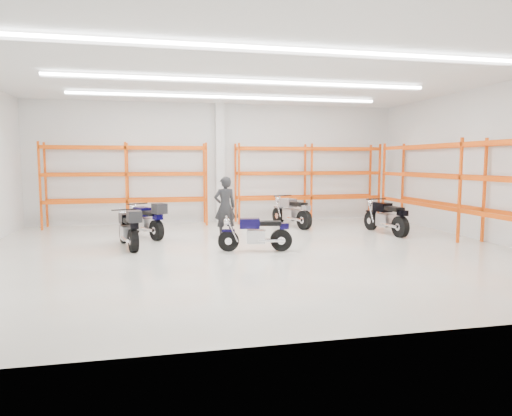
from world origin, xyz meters
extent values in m
plane|color=beige|center=(0.00, 0.00, 0.00)|extent=(14.00, 14.00, 0.00)
cube|color=silver|center=(0.00, 6.00, 2.25)|extent=(14.00, 0.02, 4.50)
cube|color=silver|center=(0.00, -6.00, 2.25)|extent=(14.00, 0.02, 4.50)
cube|color=silver|center=(7.00, 0.00, 2.25)|extent=(0.02, 12.00, 4.50)
cube|color=white|center=(0.00, 0.00, 4.50)|extent=(14.00, 12.00, 0.02)
cube|color=white|center=(0.00, -3.00, 4.40)|extent=(10.00, 0.22, 0.10)
cube|color=white|center=(0.00, 0.50, 4.40)|extent=(10.00, 0.22, 0.10)
cube|color=white|center=(0.00, 3.50, 4.40)|extent=(10.00, 0.22, 0.10)
cylinder|color=black|center=(-0.56, 0.14, 0.27)|extent=(0.56, 0.20, 0.55)
cylinder|color=black|center=(0.79, -0.09, 0.28)|extent=(0.59, 0.26, 0.57)
cylinder|color=silver|center=(-0.56, 0.14, 0.27)|extent=(0.20, 0.16, 0.18)
cylinder|color=silver|center=(0.79, -0.09, 0.28)|extent=(0.23, 0.21, 0.20)
cube|color=#0D0834|center=(-0.56, 0.14, 0.55)|extent=(0.35, 0.19, 0.05)
cube|color=#B7B7BC|center=(0.15, 0.02, 0.38)|extent=(0.52, 0.40, 0.35)
cube|color=#A5A5AA|center=(0.49, -0.04, 0.29)|extent=(0.65, 0.22, 0.07)
cube|color=#0D0834|center=(-0.02, 0.04, 0.73)|extent=(0.56, 0.39, 0.26)
cube|color=black|center=(0.49, -0.04, 0.73)|extent=(0.64, 0.37, 0.11)
cube|color=#0D0834|center=(0.87, -0.11, 0.66)|extent=(0.27, 0.24, 0.15)
cylinder|color=black|center=(-0.32, 0.10, 0.93)|extent=(0.14, 0.64, 0.03)
sphere|color=silver|center=(-0.59, 0.14, 0.79)|extent=(0.17, 0.17, 0.17)
cylinder|color=silver|center=(0.50, -0.19, 0.29)|extent=(0.69, 0.20, 0.08)
cylinder|color=black|center=(-3.33, 1.95, 0.29)|extent=(0.26, 0.59, 0.58)
cylinder|color=black|center=(-2.97, 0.54, 0.30)|extent=(0.32, 0.62, 0.60)
cylinder|color=silver|center=(-3.33, 1.95, 0.29)|extent=(0.18, 0.22, 0.19)
cylinder|color=silver|center=(-2.97, 0.54, 0.30)|extent=(0.24, 0.25, 0.21)
cube|color=black|center=(-3.33, 1.95, 0.58)|extent=(0.23, 0.37, 0.06)
cube|color=#B7B7BC|center=(-3.14, 1.22, 0.41)|extent=(0.46, 0.57, 0.37)
cube|color=#A5A5AA|center=(-3.05, 0.86, 0.31)|extent=(0.28, 0.69, 0.08)
cube|color=black|center=(-3.18, 1.39, 0.77)|extent=(0.45, 0.61, 0.27)
cube|color=black|center=(-3.05, 0.86, 0.77)|extent=(0.44, 0.69, 0.12)
cube|color=black|center=(-2.95, 0.47, 0.70)|extent=(0.27, 0.30, 0.15)
cylinder|color=black|center=(-3.26, 1.71, 0.99)|extent=(0.66, 0.20, 0.03)
sphere|color=silver|center=(-3.33, 1.99, 0.83)|extent=(0.18, 0.18, 0.18)
cylinder|color=silver|center=(-3.19, 0.79, 0.31)|extent=(0.26, 0.72, 0.09)
cube|color=black|center=(-2.92, 0.35, 0.95)|extent=(0.41, 0.44, 0.29)
cylinder|color=black|center=(-3.09, 3.48, 0.30)|extent=(0.39, 0.57, 0.59)
cylinder|color=black|center=(-2.39, 2.18, 0.31)|extent=(0.45, 0.62, 0.61)
cylinder|color=silver|center=(-3.09, 3.48, 0.30)|extent=(0.22, 0.24, 0.20)
cylinder|color=silver|center=(-2.39, 2.18, 0.31)|extent=(0.28, 0.28, 0.22)
cube|color=#08053C|center=(-3.09, 3.48, 0.59)|extent=(0.30, 0.38, 0.06)
cube|color=#B7B7BC|center=(-2.72, 2.80, 0.41)|extent=(0.56, 0.62, 0.37)
cube|color=#A5A5AA|center=(-2.55, 2.48, 0.31)|extent=(0.43, 0.66, 0.08)
cube|color=#08053C|center=(-2.81, 2.96, 0.79)|extent=(0.56, 0.64, 0.28)
cube|color=black|center=(-2.55, 2.48, 0.79)|extent=(0.57, 0.71, 0.12)
cube|color=#08053C|center=(-2.35, 2.11, 0.71)|extent=(0.31, 0.33, 0.16)
cylinder|color=black|center=(-2.97, 3.25, 1.00)|extent=(0.62, 0.36, 0.04)
sphere|color=silver|center=(-3.11, 3.51, 0.85)|extent=(0.19, 0.19, 0.19)
cylinder|color=silver|center=(-2.67, 2.37, 0.31)|extent=(0.43, 0.69, 0.09)
cube|color=black|center=(-2.29, 2.01, 0.96)|extent=(0.47, 0.49, 0.30)
cylinder|color=black|center=(2.03, 4.84, 0.32)|extent=(0.33, 0.64, 0.64)
cylinder|color=black|center=(2.55, 3.33, 0.33)|extent=(0.39, 0.69, 0.66)
cylinder|color=silver|center=(2.03, 4.84, 0.32)|extent=(0.21, 0.25, 0.21)
cylinder|color=silver|center=(2.55, 3.33, 0.33)|extent=(0.28, 0.29, 0.23)
cube|color=gray|center=(2.03, 4.84, 0.64)|extent=(0.27, 0.41, 0.06)
cube|color=#B7B7BC|center=(2.30, 4.05, 0.45)|extent=(0.54, 0.65, 0.40)
cube|color=#A5A5AA|center=(2.43, 3.67, 0.34)|extent=(0.36, 0.75, 0.09)
cube|color=gray|center=(2.24, 4.23, 0.85)|extent=(0.53, 0.68, 0.30)
cube|color=black|center=(2.43, 3.67, 0.85)|extent=(0.53, 0.77, 0.13)
cube|color=gray|center=(2.57, 3.25, 0.77)|extent=(0.31, 0.34, 0.17)
cylinder|color=black|center=(2.12, 4.57, 1.08)|extent=(0.72, 0.28, 0.04)
sphere|color=silver|center=(2.02, 4.88, 0.91)|extent=(0.20, 0.20, 0.20)
cylinder|color=silver|center=(2.28, 3.57, 0.34)|extent=(0.35, 0.79, 0.10)
cylinder|color=black|center=(4.73, 2.76, 0.32)|extent=(0.21, 0.65, 0.64)
cylinder|color=black|center=(4.94, 1.19, 0.33)|extent=(0.27, 0.68, 0.66)
cylinder|color=silver|center=(4.73, 2.76, 0.32)|extent=(0.17, 0.23, 0.21)
cylinder|color=silver|center=(4.94, 1.19, 0.33)|extent=(0.24, 0.26, 0.23)
cube|color=black|center=(4.73, 2.76, 0.64)|extent=(0.21, 0.40, 0.06)
cube|color=#B7B7BC|center=(4.84, 1.94, 0.45)|extent=(0.45, 0.60, 0.40)
cube|color=#A5A5AA|center=(4.89, 1.54, 0.34)|extent=(0.22, 0.75, 0.08)
cube|color=black|center=(4.81, 2.13, 0.85)|extent=(0.43, 0.64, 0.30)
cube|color=black|center=(4.89, 1.54, 0.85)|extent=(0.41, 0.74, 0.13)
cube|color=black|center=(4.95, 1.10, 0.76)|extent=(0.27, 0.30, 0.17)
cylinder|color=black|center=(4.77, 2.49, 1.08)|extent=(0.74, 0.13, 0.04)
sphere|color=silver|center=(4.73, 2.81, 0.91)|extent=(0.20, 0.20, 0.20)
cylinder|color=silver|center=(4.73, 1.48, 0.34)|extent=(0.20, 0.80, 0.10)
imported|color=black|center=(-0.32, 2.35, 0.93)|extent=(0.75, 0.55, 1.87)
cube|color=white|center=(0.00, 5.82, 2.25)|extent=(0.32, 0.32, 4.50)
cube|color=#F94400|center=(-6.20, 5.88, 1.50)|extent=(0.07, 0.07, 3.00)
cube|color=#F94400|center=(-6.20, 5.08, 1.50)|extent=(0.07, 0.07, 3.00)
cube|color=#F94400|center=(-3.40, 5.88, 1.50)|extent=(0.07, 0.07, 3.00)
cube|color=#F94400|center=(-3.40, 5.08, 1.50)|extent=(0.07, 0.07, 3.00)
cube|color=#F94400|center=(-0.60, 5.88, 1.50)|extent=(0.07, 0.07, 3.00)
cube|color=#F94400|center=(-0.60, 5.08, 1.50)|extent=(0.07, 0.07, 3.00)
cube|color=#F94400|center=(-3.40, 5.88, 0.94)|extent=(5.60, 0.07, 0.12)
cube|color=#F94400|center=(-3.40, 5.08, 0.94)|extent=(5.60, 0.07, 0.12)
cube|color=#F94400|center=(-3.40, 5.88, 1.88)|extent=(5.60, 0.07, 0.12)
cube|color=#F94400|center=(-3.40, 5.08, 1.88)|extent=(5.60, 0.07, 0.12)
cube|color=#F94400|center=(-3.40, 5.88, 2.81)|extent=(5.60, 0.07, 0.12)
cube|color=#F94400|center=(-3.40, 5.08, 2.81)|extent=(5.60, 0.07, 0.12)
cube|color=#F94400|center=(0.60, 5.88, 1.50)|extent=(0.07, 0.07, 3.00)
cube|color=#F94400|center=(0.60, 5.08, 1.50)|extent=(0.07, 0.07, 3.00)
cube|color=#F94400|center=(3.40, 5.88, 1.50)|extent=(0.07, 0.07, 3.00)
cube|color=#F94400|center=(3.40, 5.08, 1.50)|extent=(0.07, 0.07, 3.00)
cube|color=#F94400|center=(6.20, 5.88, 1.50)|extent=(0.07, 0.07, 3.00)
cube|color=#F94400|center=(6.20, 5.08, 1.50)|extent=(0.07, 0.07, 3.00)
cube|color=#F94400|center=(3.40, 5.88, 0.94)|extent=(5.60, 0.07, 0.12)
cube|color=#F94400|center=(3.40, 5.08, 0.94)|extent=(5.60, 0.07, 0.12)
cube|color=#F94400|center=(3.40, 5.88, 1.88)|extent=(5.60, 0.07, 0.12)
cube|color=#F94400|center=(3.40, 5.08, 1.88)|extent=(5.60, 0.07, 0.12)
cube|color=#F94400|center=(3.40, 5.88, 2.81)|extent=(5.60, 0.07, 0.12)
cube|color=#F94400|center=(3.40, 5.08, 2.81)|extent=(5.60, 0.07, 0.12)
cube|color=#F94400|center=(6.88, 0.00, 1.50)|extent=(0.07, 0.07, 3.00)
cube|color=#F94400|center=(6.08, 0.00, 1.50)|extent=(0.07, 0.07, 3.00)
cube|color=#F94400|center=(6.88, 4.50, 1.50)|extent=(0.07, 0.07, 3.00)
cube|color=#F94400|center=(6.08, 4.50, 1.50)|extent=(0.07, 0.07, 3.00)
cube|color=#F94400|center=(6.88, 0.00, 0.94)|extent=(0.07, 9.00, 0.12)
cube|color=#F94400|center=(6.08, 0.00, 0.94)|extent=(0.07, 9.00, 0.12)
cube|color=#F94400|center=(6.88, 0.00, 1.88)|extent=(0.07, 9.00, 0.12)
cube|color=#F94400|center=(6.08, 0.00, 1.88)|extent=(0.07, 9.00, 0.12)
cube|color=#F94400|center=(6.88, 0.00, 2.81)|extent=(0.07, 9.00, 0.12)
cube|color=#F94400|center=(6.08, 0.00, 2.81)|extent=(0.07, 9.00, 0.12)
camera|label=1|loc=(-2.31, -11.43, 2.34)|focal=32.00mm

